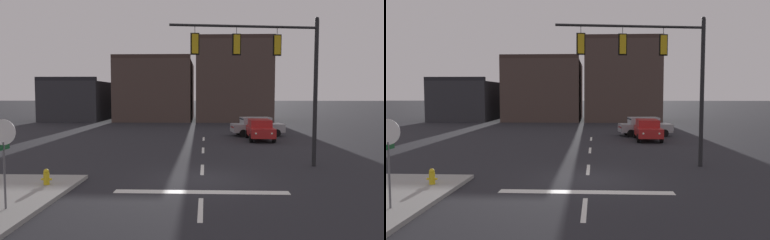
% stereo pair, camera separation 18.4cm
% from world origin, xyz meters
% --- Properties ---
extents(ground_plane, '(400.00, 400.00, 0.00)m').
position_xyz_m(ground_plane, '(0.00, 0.00, 0.00)').
color(ground_plane, '#232328').
extents(stop_bar_paint, '(6.40, 0.50, 0.01)m').
position_xyz_m(stop_bar_paint, '(0.00, -2.00, 0.00)').
color(stop_bar_paint, silver).
rests_on(stop_bar_paint, ground).
extents(lane_centreline, '(0.16, 26.40, 0.01)m').
position_xyz_m(lane_centreline, '(0.00, 2.00, 0.00)').
color(lane_centreline, silver).
rests_on(lane_centreline, ground).
extents(signal_mast_near_side, '(7.19, 1.21, 7.31)m').
position_xyz_m(signal_mast_near_side, '(3.30, 2.71, 5.11)').
color(signal_mast_near_side, black).
rests_on(signal_mast_near_side, ground).
extents(stop_sign, '(0.76, 0.64, 2.83)m').
position_xyz_m(stop_sign, '(-5.81, -4.62, 2.14)').
color(stop_sign, '#56565B').
rests_on(stop_sign, ground).
extents(car_lot_nearside, '(1.97, 4.48, 1.61)m').
position_xyz_m(car_lot_nearside, '(4.40, 13.45, 0.86)').
color(car_lot_nearside, '#A81E1E').
rests_on(car_lot_nearside, ground).
extents(car_lot_middle, '(4.62, 2.37, 1.61)m').
position_xyz_m(car_lot_middle, '(4.58, 16.37, 0.86)').
color(car_lot_middle, '#9EA0A5').
rests_on(car_lot_middle, ground).
extents(fire_hydrant, '(0.40, 0.30, 0.75)m').
position_xyz_m(fire_hydrant, '(-5.87, -1.69, 0.33)').
color(fire_hydrant, gold).
rests_on(fire_hydrant, ground).
extents(building_row, '(30.43, 13.19, 11.05)m').
position_xyz_m(building_row, '(-5.05, 36.14, 4.25)').
color(building_row, '#2D2D33').
rests_on(building_row, ground).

